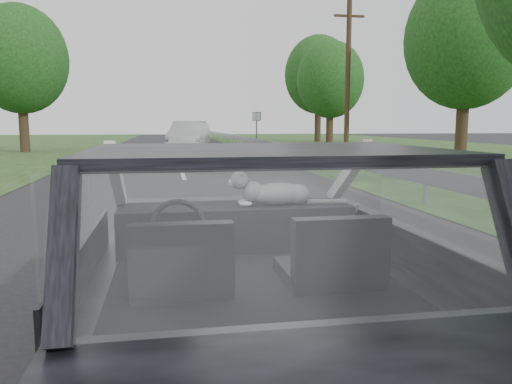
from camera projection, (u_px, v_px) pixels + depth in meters
name	position (u px, v px, depth m)	size (l,w,h in m)	color
subject_car	(250.00, 269.00, 2.88)	(1.80, 4.00, 1.45)	black
dashboard	(235.00, 226.00, 3.47)	(1.58, 0.45, 0.30)	black
driver_seat	(181.00, 260.00, 2.50)	(0.50, 0.72, 0.42)	black
passenger_seat	(334.00, 253.00, 2.64)	(0.50, 0.72, 0.42)	black
steering_wheel	(178.00, 227.00, 3.10)	(0.36, 0.36, 0.04)	black
cat	(278.00, 193.00, 3.44)	(0.59, 0.18, 0.27)	#969697
guardrail	(347.00, 160.00, 13.40)	(0.05, 90.00, 0.32)	#999DA3
other_car	(189.00, 136.00, 28.02)	(2.03, 5.14, 1.69)	#B3B4B6
highway_sign	(257.00, 130.00, 30.99)	(0.09, 0.90, 2.26)	#0F7026
utility_pole	(348.00, 80.00, 22.47)	(0.23, 0.23, 6.98)	brown
tree_1	(465.00, 67.00, 21.50)	(5.24, 5.24, 7.93)	black
tree_2	(330.00, 95.00, 34.75)	(4.64, 4.64, 7.04)	black
tree_3	(318.00, 90.00, 42.38)	(5.74, 5.74, 8.69)	black
tree_6	(21.00, 81.00, 26.81)	(5.04, 5.04, 7.63)	black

